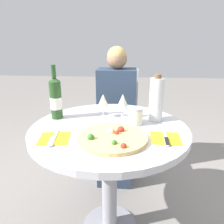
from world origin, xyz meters
name	(u,v)px	position (x,y,z in m)	size (l,w,h in m)	color
dining_table	(109,147)	(0.00, 0.00, 0.62)	(0.92, 0.92, 0.75)	gray
chair_behind_diner	(117,121)	(0.00, 0.82, 0.46)	(0.40, 0.40, 0.96)	silver
seated_diner	(116,122)	(0.00, 0.66, 0.52)	(0.34, 0.45, 1.18)	#28384C
pizza_large	(112,137)	(0.03, -0.16, 0.76)	(0.36, 0.36, 0.05)	#DBB26B
wine_bottle	(56,98)	(-0.35, 0.12, 0.88)	(0.07, 0.07, 0.34)	#23471E
tall_carafe	(156,99)	(0.28, 0.12, 0.89)	(0.08, 0.08, 0.29)	silver
sugar_shaker	(136,116)	(0.16, 0.05, 0.80)	(0.08, 0.08, 0.10)	silver
wine_glass_back_left	(103,100)	(-0.05, 0.15, 0.87)	(0.07, 0.07, 0.15)	silver
wine_glass_front_right	(122,105)	(0.07, 0.07, 0.87)	(0.08, 0.08, 0.15)	silver
wine_glass_back_right	(123,101)	(0.07, 0.15, 0.87)	(0.06, 0.06, 0.16)	silver
place_setting_left	(54,138)	(-0.27, -0.18, 0.75)	(0.17, 0.19, 0.01)	yellow
place_setting_right	(166,138)	(0.30, -0.14, 0.75)	(0.16, 0.19, 0.01)	yellow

